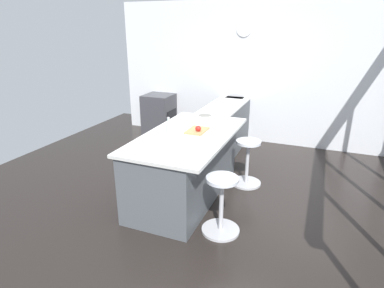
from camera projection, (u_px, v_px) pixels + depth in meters
name	position (u px, v px, depth m)	size (l,w,h in m)	color
ground_plane	(197.00, 196.00, 4.47)	(7.05, 7.05, 0.00)	black
interior_partition_left	(246.00, 73.00, 6.34)	(0.15, 5.42, 2.73)	silver
sink_cabinet	(231.00, 121.00, 6.42)	(2.56, 0.60, 1.17)	#4C5156
oven_range	(159.00, 114.00, 7.00)	(0.60, 0.61, 0.86)	#38383D
kitchen_island	(185.00, 165.00, 4.36)	(2.04, 1.08, 0.91)	#4C5156
stool_by_window	(247.00, 164.00, 4.72)	(0.44, 0.44, 0.69)	#B7B7BC
stool_middle	(221.00, 207.00, 3.59)	(0.44, 0.44, 0.69)	#B7B7BC
cutting_board	(197.00, 130.00, 4.29)	(0.36, 0.24, 0.02)	tan
apple_red	(198.00, 128.00, 4.21)	(0.08, 0.08, 0.08)	red
water_bottle	(169.00, 132.00, 3.85)	(0.06, 0.06, 0.31)	silver
fruit_bowl	(205.00, 117.00, 4.81)	(0.24, 0.24, 0.07)	silver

